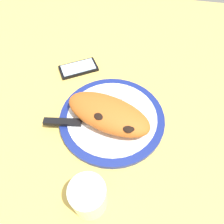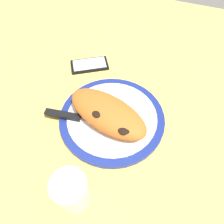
% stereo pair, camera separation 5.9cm
% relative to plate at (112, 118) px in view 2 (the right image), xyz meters
% --- Properties ---
extents(ground_plane, '(1.50, 1.50, 0.03)m').
position_rel_plate_xyz_m(ground_plane, '(0.00, 0.00, -0.02)').
color(ground_plane, '#DBB756').
extents(plate, '(0.30, 0.30, 0.02)m').
position_rel_plate_xyz_m(plate, '(0.00, 0.00, 0.00)').
color(plate, navy).
rests_on(plate, ground_plane).
extents(calzone, '(0.26, 0.18, 0.06)m').
position_rel_plate_xyz_m(calzone, '(0.01, 0.01, 0.04)').
color(calzone, '#C16023').
rests_on(calzone, plate).
extents(fork, '(0.17, 0.05, 0.00)m').
position_rel_plate_xyz_m(fork, '(0.04, -0.06, 0.01)').
color(fork, silver).
rests_on(fork, plate).
extents(knife, '(0.24, 0.05, 0.01)m').
position_rel_plate_xyz_m(knife, '(0.10, 0.04, 0.01)').
color(knife, silver).
rests_on(knife, plate).
extents(smartphone, '(0.14, 0.12, 0.01)m').
position_rel_plate_xyz_m(smartphone, '(0.15, -0.19, -0.00)').
color(smartphone, black).
rests_on(smartphone, ground_plane).
extents(water_glass, '(0.08, 0.08, 0.09)m').
position_rel_plate_xyz_m(water_glass, '(0.01, 0.23, 0.03)').
color(water_glass, silver).
rests_on(water_glass, ground_plane).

